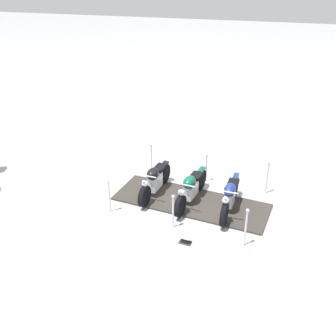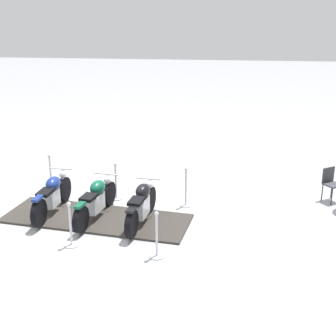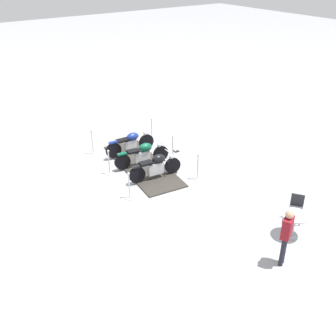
{
  "view_description": "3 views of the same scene",
  "coord_description": "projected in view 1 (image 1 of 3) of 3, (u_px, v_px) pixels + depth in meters",
  "views": [
    {
      "loc": [
        2.11,
        -9.76,
        6.34
      ],
      "look_at": [
        -0.79,
        0.33,
        0.87
      ],
      "focal_mm": 42.88,
      "sensor_mm": 36.0,
      "label": 1
    },
    {
      "loc": [
        -3.05,
        9.98,
        4.78
      ],
      "look_at": [
        -1.62,
        -0.97,
        1.06
      ],
      "focal_mm": 49.67,
      "sensor_mm": 36.0,
      "label": 2
    },
    {
      "loc": [
        -11.85,
        7.16,
        7.46
      ],
      "look_at": [
        -2.07,
        0.23,
        0.89
      ],
      "focal_mm": 42.46,
      "sensor_mm": 36.0,
      "label": 3
    }
  ],
  "objects": [
    {
      "name": "stanchion_left_mid",
      "position": [
        206.0,
        173.0,
        12.74
      ],
      "size": [
        0.34,
        0.34,
        1.01
      ],
      "color": "silver",
      "rests_on": "ground_plane"
    },
    {
      "name": "stanchion_right_mid",
      "position": [
        173.0,
        218.0,
        10.51
      ],
      "size": [
        0.34,
        0.34,
        1.03
      ],
      "color": "silver",
      "rests_on": "ground_plane"
    },
    {
      "name": "stanchion_left_front",
      "position": [
        152.0,
        163.0,
        13.41
      ],
      "size": [
        0.35,
        0.35,
        1.01
      ],
      "color": "silver",
      "rests_on": "ground_plane"
    },
    {
      "name": "stanchion_left_rear",
      "position": [
        267.0,
        184.0,
        12.05
      ],
      "size": [
        0.34,
        0.34,
        1.12
      ],
      "color": "silver",
      "rests_on": "ground_plane"
    },
    {
      "name": "info_placard",
      "position": [
        185.0,
        241.0,
        10.08
      ],
      "size": [
        0.33,
        0.25,
        0.2
      ],
      "rotation": [
        0.0,
        0.0,
        3.02
      ],
      "color": "#333338",
      "rests_on": "ground_plane"
    },
    {
      "name": "motorcycle_black",
      "position": [
        155.0,
        180.0,
        11.9
      ],
      "size": [
        0.61,
        2.1,
        0.92
      ],
      "rotation": [
        0.0,
        0.0,
        -1.68
      ],
      "color": "black",
      "rests_on": "display_platform"
    },
    {
      "name": "ground_plane",
      "position": [
        191.0,
        203.0,
        11.77
      ],
      "size": [
        80.0,
        80.0,
        0.0
      ],
      "primitive_type": "plane",
      "color": "#B2B2B7"
    },
    {
      "name": "display_platform",
      "position": [
        191.0,
        202.0,
        11.75
      ],
      "size": [
        4.66,
        2.12,
        0.05
      ],
      "primitive_type": "cube",
      "rotation": [
        0.0,
        0.0,
        -0.13
      ],
      "color": "#38332D",
      "rests_on": "ground_plane"
    },
    {
      "name": "stanchion_right_rear",
      "position": [
        245.0,
        235.0,
        9.83
      ],
      "size": [
        0.36,
        0.36,
        1.11
      ],
      "color": "silver",
      "rests_on": "ground_plane"
    },
    {
      "name": "motorcycle_forest",
      "position": [
        191.0,
        188.0,
        11.5
      ],
      "size": [
        0.67,
        2.25,
        0.92
      ],
      "rotation": [
        0.0,
        0.0,
        -1.72
      ],
      "color": "black",
      "rests_on": "display_platform"
    },
    {
      "name": "stanchion_right_front",
      "position": [
        110.0,
        202.0,
        11.16
      ],
      "size": [
        0.32,
        0.32,
        1.05
      ],
      "color": "silver",
      "rests_on": "ground_plane"
    },
    {
      "name": "motorcycle_navy",
      "position": [
        230.0,
        196.0,
        11.09
      ],
      "size": [
        0.61,
        2.18,
        0.96
      ],
      "rotation": [
        0.0,
        0.0,
        -1.62
      ],
      "color": "black",
      "rests_on": "display_platform"
    }
  ]
}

